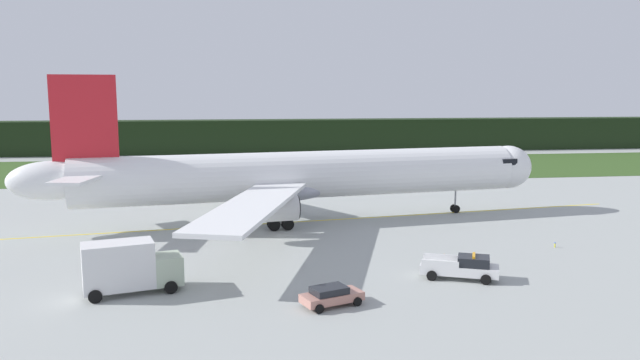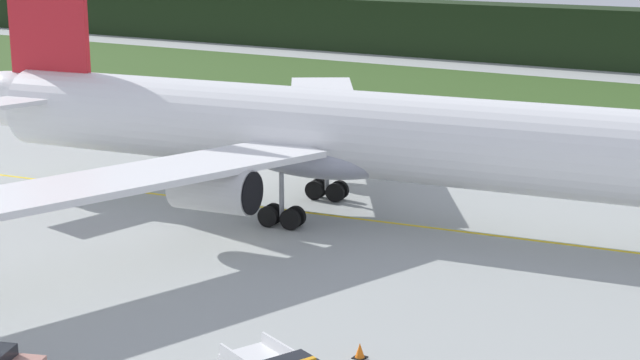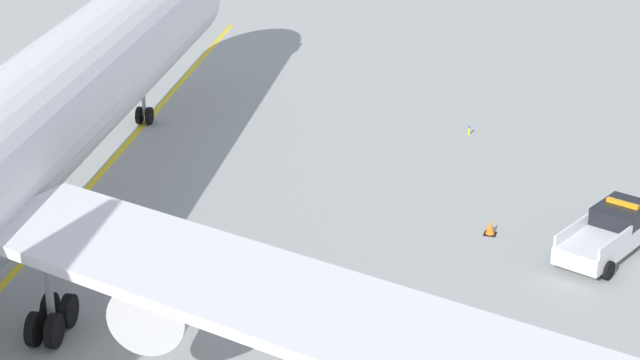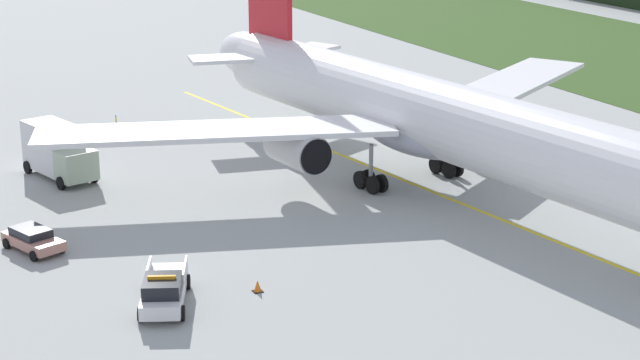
{
  "view_description": "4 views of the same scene",
  "coord_description": "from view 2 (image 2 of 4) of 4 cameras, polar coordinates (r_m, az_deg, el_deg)",
  "views": [
    {
      "loc": [
        -3.96,
        -56.51,
        13.96
      ],
      "look_at": [
        4.84,
        7.82,
        4.37
      ],
      "focal_mm": 34.52,
      "sensor_mm": 36.0,
      "label": 1
    },
    {
      "loc": [
        30.21,
        -40.64,
        16.21
      ],
      "look_at": [
        6.64,
        -2.46,
        4.91
      ],
      "focal_mm": 55.25,
      "sensor_mm": 36.0,
      "label": 2
    },
    {
      "loc": [
        -30.3,
        -15.32,
        20.49
      ],
      "look_at": [
        9.05,
        -3.24,
        3.15
      ],
      "focal_mm": 64.95,
      "sensor_mm": 36.0,
      "label": 3
    },
    {
      "loc": [
        58.81,
        -27.81,
        21.2
      ],
      "look_at": [
        10.6,
        -4.88,
        4.73
      ],
      "focal_mm": 59.3,
      "sensor_mm": 36.0,
      "label": 4
    }
  ],
  "objects": [
    {
      "name": "airliner",
      "position": [
        56.54,
        1.52,
        2.63
      ],
      "size": [
        55.94,
        46.88,
        15.35
      ],
      "color": "white",
      "rests_on": "ground"
    },
    {
      "name": "ground",
      "position": [
        53.17,
        -4.71,
        -3.66
      ],
      "size": [
        320.0,
        320.0,
        0.0
      ],
      "primitive_type": "plane",
      "color": "#9DA19D"
    },
    {
      "name": "apron_cone",
      "position": [
        39.14,
        2.32,
        -9.85
      ],
      "size": [
        0.5,
        0.5,
        0.63
      ],
      "color": "black",
      "rests_on": "ground"
    },
    {
      "name": "grass_verge",
      "position": [
        98.71,
        13.46,
        4.31
      ],
      "size": [
        320.0,
        34.41,
        0.04
      ],
      "primitive_type": "cube",
      "color": "#314F1E",
      "rests_on": "ground"
    },
    {
      "name": "taxiway_centerline_main",
      "position": [
        57.45,
        2.18,
        -2.25
      ],
      "size": [
        74.07,
        10.53,
        0.01
      ],
      "primitive_type": "cube",
      "rotation": [
        0.0,
        0.0,
        0.14
      ],
      "color": "yellow",
      "rests_on": "ground"
    },
    {
      "name": "distant_tree_line",
      "position": [
        126.22,
        17.84,
        7.75
      ],
      "size": [
        288.0,
        6.88,
        7.26
      ],
      "primitive_type": "cube",
      "color": "black",
      "rests_on": "ground"
    }
  ]
}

